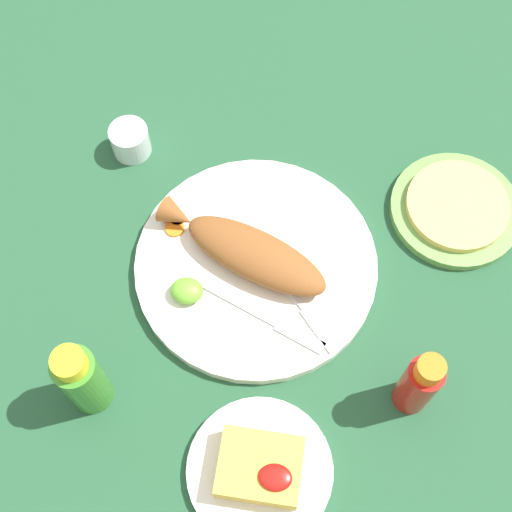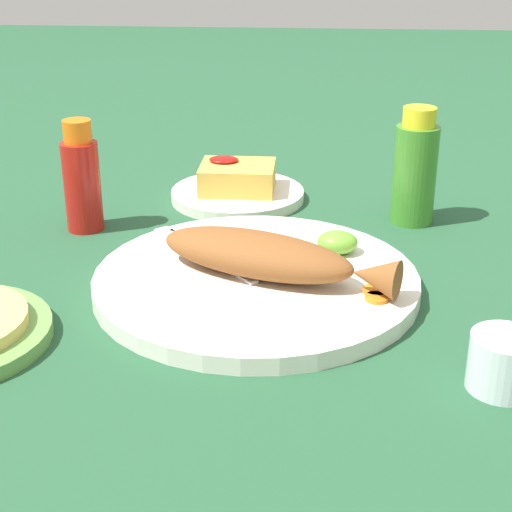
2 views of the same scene
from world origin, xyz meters
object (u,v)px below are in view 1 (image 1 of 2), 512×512
Objects in this scene: hot_sauce_bottle_red at (419,384)px; fried_fish at (248,251)px; fork_near at (301,303)px; side_plate_fries at (260,470)px; tortilla_plate at (455,210)px; fork_far at (271,321)px; salt_cup at (131,142)px; main_plate at (256,265)px; hot_sauce_bottle_green at (82,379)px.

fried_fish is at bearing 146.25° from hot_sauce_bottle_red.
fork_near is at bearing -14.42° from fried_fish.
fried_fish is 1.43× the size of side_plate_fries.
tortilla_plate is (0.29, 0.13, -0.03)m from fried_fish.
fork_near is 0.05m from fork_far.
hot_sauce_bottle_red is 0.73× the size of tortilla_plate.
salt_cup is at bearing 143.91° from hot_sauce_bottle_red.
main_plate is 0.09m from fork_far.
hot_sauce_bottle_red is 0.30m from tortilla_plate.
salt_cup is (-0.21, 0.16, -0.02)m from fried_fish.
salt_cup is at bearing -169.23° from fork_near.
side_plate_fries is (0.05, -0.28, -0.00)m from main_plate.
salt_cup is (-0.25, 0.25, 0.00)m from fork_far.
salt_cup reaches higher than main_plate.
tortilla_plate is (0.49, -0.04, -0.01)m from salt_cup.
fork_near is 1.07× the size of hot_sauce_bottle_red.
fork_far reaches higher than main_plate.
main_plate is at bearing 0.00° from fried_fish.
fork_near is at bearing -137.94° from tortilla_plate.
hot_sauce_bottle_green reaches higher than main_plate.
salt_cup reaches higher than side_plate_fries.
main_plate is 0.28m from side_plate_fries.
fork_near is at bearing -37.60° from salt_cup.
hot_sauce_bottle_green reaches higher than salt_cup.
main_plate is at bearing 49.24° from hot_sauce_bottle_green.
main_plate is at bearing 132.77° from fork_far.
hot_sauce_bottle_green is (-0.17, -0.22, 0.03)m from fried_fish.
fork_far is 0.93× the size of tortilla_plate.
hot_sauce_bottle_green is 0.81× the size of side_plate_fries.
fork_near is at bearing -36.93° from main_plate.
hot_sauce_bottle_green is 0.25m from side_plate_fries.
main_plate is at bearing 99.64° from side_plate_fries.
fork_far is 0.98× the size of side_plate_fries.
main_plate is at bearing 145.65° from hot_sauce_bottle_red.
main_plate is 0.09m from fork_near.
fork_near is 2.51× the size of salt_cup.
fork_near is at bearing 146.87° from hot_sauce_bottle_red.
side_plate_fries is at bearing -59.25° from salt_cup.
side_plate_fries is (-0.18, -0.12, -0.06)m from hot_sauce_bottle_red.
fried_fish is at bearing 138.16° from fork_far.
hot_sauce_bottle_red reaches higher than salt_cup.
hot_sauce_bottle_green reaches higher than fried_fish.
hot_sauce_bottle_green is at bearing -84.66° from salt_cup.
hot_sauce_bottle_green is at bearing -143.00° from tortilla_plate.
hot_sauce_bottle_red reaches higher than side_plate_fries.
fried_fish is (-0.01, 0.00, 0.03)m from main_plate.
salt_cup is (-0.04, 0.38, -0.05)m from hot_sauce_bottle_green.
main_plate is 0.28m from salt_cup.
hot_sauce_bottle_green is 2.51× the size of salt_cup.
main_plate is 1.91× the size of fork_far.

